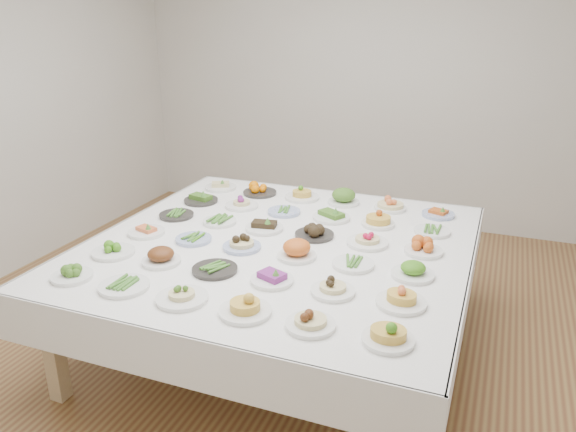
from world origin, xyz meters
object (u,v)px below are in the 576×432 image
(dish_0, at_px, (72,273))
(dish_35, at_px, (438,212))
(dish_18, at_px, (176,214))
(display_table, at_px, (279,252))

(dish_0, distance_m, dish_35, 2.48)
(dish_0, distance_m, dish_18, 1.06)
(dish_18, distance_m, dish_35, 1.88)
(dish_18, relative_size, dish_35, 1.06)
(dish_18, xyz_separation_m, dish_35, (1.74, 0.70, 0.01))
(dish_0, height_order, dish_35, dish_35)
(display_table, distance_m, dish_18, 0.89)
(dish_35, bearing_deg, dish_18, -158.22)
(display_table, xyz_separation_m, dish_0, (-0.87, -0.88, 0.10))
(display_table, distance_m, dish_0, 1.25)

